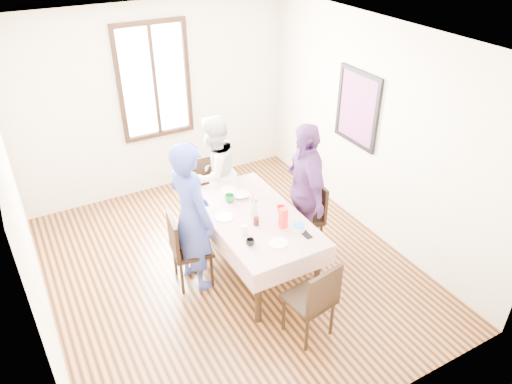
{
  "coord_description": "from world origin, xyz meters",
  "views": [
    {
      "loc": [
        -1.88,
        -4.06,
        3.81
      ],
      "look_at": [
        0.25,
        -0.2,
        1.1
      ],
      "focal_mm": 33.87,
      "sensor_mm": 36.0,
      "label": 1
    }
  ],
  "objects_px": {
    "chair_left": "(192,249)",
    "person_right": "(303,191)",
    "person_far": "(213,173)",
    "person_left": "(191,217)",
    "chair_far": "(213,193)",
    "chair_near": "(309,298)",
    "chair_right": "(303,219)",
    "dining_table": "(254,243)"
  },
  "relations": [
    {
      "from": "chair_left",
      "to": "chair_right",
      "type": "distance_m",
      "value": 1.42
    },
    {
      "from": "person_left",
      "to": "person_far",
      "type": "distance_m",
      "value": 1.18
    },
    {
      "from": "person_left",
      "to": "person_right",
      "type": "height_order",
      "value": "person_left"
    },
    {
      "from": "chair_left",
      "to": "person_right",
      "type": "distance_m",
      "value": 1.46
    },
    {
      "from": "chair_right",
      "to": "person_far",
      "type": "height_order",
      "value": "person_far"
    },
    {
      "from": "person_right",
      "to": "chair_right",
      "type": "bearing_deg",
      "value": 104.05
    },
    {
      "from": "chair_far",
      "to": "person_far",
      "type": "relative_size",
      "value": 0.59
    },
    {
      "from": "chair_far",
      "to": "person_left",
      "type": "relative_size",
      "value": 0.52
    },
    {
      "from": "dining_table",
      "to": "chair_far",
      "type": "relative_size",
      "value": 1.8
    },
    {
      "from": "person_far",
      "to": "chair_near",
      "type": "bearing_deg",
      "value": 66.72
    },
    {
      "from": "person_right",
      "to": "person_far",
      "type": "bearing_deg",
      "value": -132.76
    },
    {
      "from": "chair_far",
      "to": "chair_left",
      "type": "bearing_deg",
      "value": 59.92
    },
    {
      "from": "chair_left",
      "to": "person_far",
      "type": "xyz_separation_m",
      "value": [
        0.71,
        0.95,
        0.32
      ]
    },
    {
      "from": "chair_right",
      "to": "person_far",
      "type": "bearing_deg",
      "value": 38.1
    },
    {
      "from": "person_left",
      "to": "person_right",
      "type": "bearing_deg",
      "value": -106.28
    },
    {
      "from": "chair_near",
      "to": "person_right",
      "type": "xyz_separation_m",
      "value": [
        0.69,
        1.17,
        0.4
      ]
    },
    {
      "from": "person_far",
      "to": "person_right",
      "type": "height_order",
      "value": "person_right"
    },
    {
      "from": "chair_right",
      "to": "person_right",
      "type": "relative_size",
      "value": 0.53
    },
    {
      "from": "chair_right",
      "to": "chair_near",
      "type": "height_order",
      "value": "same"
    },
    {
      "from": "person_left",
      "to": "person_far",
      "type": "height_order",
      "value": "person_left"
    },
    {
      "from": "chair_right",
      "to": "person_right",
      "type": "distance_m",
      "value": 0.4
    },
    {
      "from": "chair_left",
      "to": "person_left",
      "type": "bearing_deg",
      "value": 97.64
    },
    {
      "from": "person_left",
      "to": "chair_far",
      "type": "bearing_deg",
      "value": -47.39
    },
    {
      "from": "chair_near",
      "to": "chair_right",
      "type": "bearing_deg",
      "value": 49.92
    },
    {
      "from": "chair_left",
      "to": "chair_near",
      "type": "distance_m",
      "value": 1.46
    },
    {
      "from": "chair_far",
      "to": "person_left",
      "type": "bearing_deg",
      "value": 60.66
    },
    {
      "from": "dining_table",
      "to": "chair_right",
      "type": "xyz_separation_m",
      "value": [
        0.71,
        0.05,
        0.08
      ]
    },
    {
      "from": "chair_left",
      "to": "chair_far",
      "type": "bearing_deg",
      "value": 151.56
    },
    {
      "from": "chair_far",
      "to": "person_right",
      "type": "bearing_deg",
      "value": 128.69
    },
    {
      "from": "chair_far",
      "to": "person_right",
      "type": "distance_m",
      "value": 1.34
    },
    {
      "from": "chair_left",
      "to": "person_right",
      "type": "xyz_separation_m",
      "value": [
        1.39,
        -0.1,
        0.4
      ]
    },
    {
      "from": "person_left",
      "to": "chair_right",
      "type": "bearing_deg",
      "value": -106.22
    },
    {
      "from": "chair_right",
      "to": "chair_far",
      "type": "xyz_separation_m",
      "value": [
        -0.71,
        1.07,
        0.0
      ]
    },
    {
      "from": "dining_table",
      "to": "person_far",
      "type": "bearing_deg",
      "value": 90.0
    },
    {
      "from": "dining_table",
      "to": "person_right",
      "type": "bearing_deg",
      "value": 4.24
    },
    {
      "from": "chair_left",
      "to": "chair_right",
      "type": "height_order",
      "value": "same"
    },
    {
      "from": "chair_far",
      "to": "person_far",
      "type": "height_order",
      "value": "person_far"
    },
    {
      "from": "chair_left",
      "to": "person_right",
      "type": "relative_size",
      "value": 0.53
    },
    {
      "from": "dining_table",
      "to": "chair_left",
      "type": "distance_m",
      "value": 0.73
    },
    {
      "from": "chair_near",
      "to": "person_right",
      "type": "height_order",
      "value": "person_right"
    },
    {
      "from": "person_left",
      "to": "dining_table",
      "type": "bearing_deg",
      "value": -114.59
    },
    {
      "from": "chair_far",
      "to": "person_left",
      "type": "xyz_separation_m",
      "value": [
        -0.69,
        -0.97,
        0.43
      ]
    }
  ]
}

